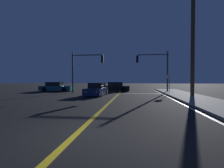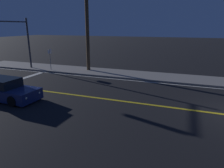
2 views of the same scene
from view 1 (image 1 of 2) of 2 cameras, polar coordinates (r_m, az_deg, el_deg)
The scene contains 12 objects.
ground_plane at distance 5.48m, azimuth -12.35°, elevation -16.20°, with size 160.00×160.00×0.00m, color black.
sidewalk_right at distance 15.11m, azimuth 26.73°, elevation -4.81°, with size 3.20×33.04×0.15m, color gray.
lane_line_center at distance 14.32m, azimuth -0.19°, elevation -5.28°, with size 0.20×31.20×0.01m, color gold.
lane_line_edge_right at distance 14.59m, azimuth 19.86°, elevation -5.23°, with size 0.16×31.20×0.01m, color silver.
stop_bar at distance 21.88m, azimuth 9.14°, elevation -3.01°, with size 5.27×0.50×0.01m, color silver.
car_far_approaching_teal at distance 27.64m, azimuth -17.11°, elevation -0.96°, with size 4.74×1.91×1.34m.
car_mid_block_black at distance 25.98m, azimuth 0.67°, elevation -1.04°, with size 4.58×2.00×1.34m.
car_distant_tail_navy at distance 19.26m, azimuth -4.87°, elevation -1.87°, with size 1.94×4.44×1.34m.
traffic_signal_near_right at distance 24.34m, azimuth 13.47°, elevation 5.80°, with size 4.09×0.28×5.32m.
traffic_signal_far_left at distance 23.61m, azimuth -8.66°, elevation 5.80°, with size 4.10×0.28×5.21m.
utility_pole_right at distance 18.94m, azimuth 24.01°, elevation 13.60°, with size 1.85×0.35×11.12m.
street_sign_corner at distance 21.68m, azimuth 17.52°, elevation 0.96°, with size 0.56×0.07×2.28m.
Camera 1 is at (1.72, -4.94, 1.65)m, focal length 29.17 mm.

